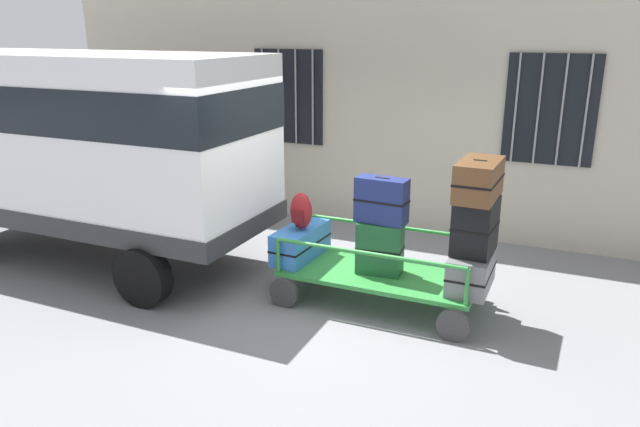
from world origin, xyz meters
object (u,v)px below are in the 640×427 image
Objects in this scene: suitcase_left_bottom at (301,242)px; suitcase_midleft_middle at (382,200)px; luggage_cart at (380,276)px; suitcase_center_bottom at (471,271)px; van at (84,137)px; suitcase_midleft_bottom at (380,248)px; suitcase_center_middle at (475,226)px; backpack at (301,211)px; suitcase_center_top at (479,180)px.

suitcase_left_bottom is 1.60× the size of suitcase_midleft_middle.
luggage_cart is 1.06m from suitcase_center_bottom.
luggage_cart is at bearing 3.48° from van.
suitcase_left_bottom is 2.05m from suitcase_center_bottom.
suitcase_midleft_bottom is 1.02× the size of suitcase_center_middle.
luggage_cart is 2.40× the size of suitcase_left_bottom.
luggage_cart is at bearing 1.79° from backpack.
suitcase_center_middle reaches higher than suitcase_midleft_bottom.
backpack reaches higher than suitcase_midleft_bottom.
suitcase_center_top reaches higher than backpack.
suitcase_center_bottom is at bearing -0.46° from suitcase_midleft_middle.
suitcase_midleft_bottom is 1.04m from backpack.
suitcase_center_middle is at bearing 1.68° from suitcase_midleft_bottom.
backpack is (-0.99, -0.03, 0.67)m from luggage_cart.
van reaches higher than suitcase_center_bottom.
van is 3.14m from backpack.
luggage_cart is 0.92m from suitcase_midleft_middle.
luggage_cart is at bearing 90.00° from suitcase_midleft_bottom.
suitcase_center_middle reaches higher than suitcase_left_bottom.
suitcase_left_bottom is at bearing 176.51° from suitcase_midleft_middle.
suitcase_left_bottom is 2.29m from suitcase_center_top.
suitcase_center_bottom is at bearing -2.22° from luggage_cart.
backpack is (3.05, 0.21, -0.70)m from van.
suitcase_center_middle is 0.78× the size of suitcase_center_top.
suitcase_midleft_bottom is at bearing -90.00° from suitcase_midleft_middle.
van is 6.58× the size of suitcase_center_top.
luggage_cart is 0.37m from suitcase_midleft_bottom.
suitcase_center_middle is (5.07, 0.24, -0.61)m from van.
suitcase_center_middle is (0.00, 0.03, 0.50)m from suitcase_center_bottom.
suitcase_center_top reaches higher than suitcase_midleft_middle.
suitcase_midleft_middle is at bearing -3.49° from suitcase_left_bottom.
van reaches higher than luggage_cart.
suitcase_midleft_middle is (4.04, 0.21, -0.45)m from van.
suitcase_left_bottom is (-1.03, 0.03, 0.26)m from luggage_cart.
luggage_cart is at bearing -1.72° from suitcase_left_bottom.
suitcase_center_middle is at bearing 2.71° from van.
suitcase_center_bottom is at bearing -0.24° from suitcase_midleft_bottom.
suitcase_midleft_bottom is (-0.00, -0.04, 0.36)m from luggage_cart.
van is 5.24× the size of suitcase_left_bottom.
suitcase_left_bottom is at bearing 178.45° from suitcase_center_top.
suitcase_left_bottom reaches higher than luggage_cart.
luggage_cart is 3.83× the size of suitcase_midleft_middle.
suitcase_center_top reaches higher than suitcase_midleft_bottom.
suitcase_midleft_bottom reaches higher than suitcase_center_bottom.
van is 3.23m from suitcase_left_bottom.
suitcase_midleft_middle is 1.04m from suitcase_center_middle.
suitcase_midleft_middle is 1.08m from suitcase_center_top.
van is at bearing -176.97° from suitcase_midleft_middle.
suitcase_center_top is (1.03, 0.01, 0.34)m from suitcase_midleft_middle.
suitcase_left_bottom is 1.25× the size of suitcase_center_top.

